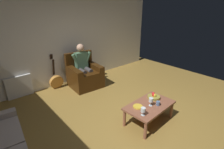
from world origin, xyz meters
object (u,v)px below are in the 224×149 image
object	(u,v)px
wine_glass_near	(151,100)
candle_jar	(158,103)
person_seated	(83,64)
fruit_bowl	(154,97)
decorative_dish	(138,107)
wine_glass_far	(143,110)
armchair	(84,75)
coffee_table	(149,107)
guitar	(56,81)

from	to	relation	value
wine_glass_near	candle_jar	size ratio (longest dim) A/B	1.95
person_seated	fruit_bowl	xyz separation A→B (m)	(-0.33, 2.21, -0.22)
wine_glass_near	decorative_dish	distance (m)	0.28
person_seated	wine_glass_far	xyz separation A→B (m)	(0.32, 2.45, -0.15)
person_seated	fruit_bowl	size ratio (longest dim) A/B	4.63
person_seated	armchair	bearing A→B (deg)	90.00
coffee_table	fruit_bowl	world-z (taller)	fruit_bowl
wine_glass_near	candle_jar	xyz separation A→B (m)	(-0.12, 0.09, -0.07)
fruit_bowl	candle_jar	bearing A→B (deg)	53.09
armchair	wine_glass_far	size ratio (longest dim) A/B	6.20
fruit_bowl	decorative_dish	size ratio (longest dim) A/B	1.43
armchair	coffee_table	world-z (taller)	armchair
decorative_dish	armchair	bearing A→B (deg)	-94.82
wine_glass_far	decorative_dish	distance (m)	0.28
person_seated	wine_glass_far	world-z (taller)	person_seated
wine_glass_near	fruit_bowl	size ratio (longest dim) A/B	0.63
armchair	fruit_bowl	bearing A→B (deg)	103.04
wine_glass_far	decorative_dish	size ratio (longest dim) A/B	0.84
decorative_dish	fruit_bowl	bearing A→B (deg)	-178.69
fruit_bowl	person_seated	bearing A→B (deg)	-81.56
armchair	candle_jar	bearing A→B (deg)	98.24
coffee_table	guitar	bearing A→B (deg)	-74.31
wine_glass_near	decorative_dish	bearing A→B (deg)	-28.90
coffee_table	fruit_bowl	bearing A→B (deg)	-158.69
candle_jar	coffee_table	bearing A→B (deg)	-50.99
fruit_bowl	decorative_dish	bearing A→B (deg)	1.31
wine_glass_near	fruit_bowl	bearing A→B (deg)	-154.42
person_seated	fruit_bowl	bearing A→B (deg)	102.88
armchair	person_seated	distance (m)	0.33
candle_jar	decorative_dish	bearing A→B (deg)	-31.85
guitar	candle_jar	bearing A→B (deg)	106.90
coffee_table	decorative_dish	xyz separation A→B (m)	(0.25, -0.09, 0.07)
wine_glass_far	coffee_table	bearing A→B (deg)	-159.82
candle_jar	wine_glass_far	bearing A→B (deg)	2.17
wine_glass_far	decorative_dish	world-z (taller)	wine_glass_far
armchair	fruit_bowl	xyz separation A→B (m)	(-0.33, 2.18, 0.11)
coffee_table	decorative_dish	size ratio (longest dim) A/B	5.64
armchair	guitar	bearing A→B (deg)	-25.38
guitar	fruit_bowl	distance (m)	2.78
coffee_table	decorative_dish	bearing A→B (deg)	-20.63
wine_glass_near	fruit_bowl	distance (m)	0.33
wine_glass_far	armchair	bearing A→B (deg)	-97.47
decorative_dish	candle_jar	world-z (taller)	candle_jar
fruit_bowl	guitar	bearing A→B (deg)	-68.38
coffee_table	candle_jar	size ratio (longest dim) A/B	12.15
wine_glass_near	fruit_bowl	xyz separation A→B (m)	(-0.29, -0.14, -0.08)
person_seated	wine_glass_near	bearing A→B (deg)	95.43
guitar	decorative_dish	world-z (taller)	guitar
decorative_dish	candle_jar	distance (m)	0.41
armchair	decorative_dish	size ratio (longest dim) A/B	5.19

